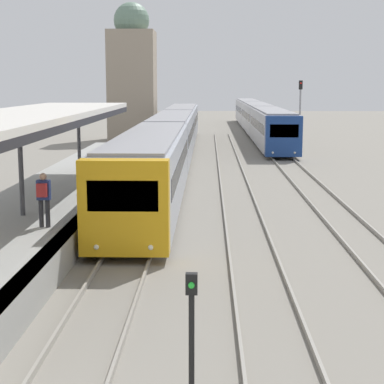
% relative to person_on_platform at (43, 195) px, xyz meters
% --- Properties ---
extents(platform_canopy, '(4.00, 23.88, 3.37)m').
position_rel_person_on_platform_xyz_m(platform_canopy, '(-1.14, 1.81, 2.26)').
color(platform_canopy, beige).
rests_on(platform_canopy, station_platform).
extents(person_on_platform, '(0.40, 0.40, 1.66)m').
position_rel_person_on_platform_xyz_m(person_on_platform, '(0.00, 0.00, 0.00)').
color(person_on_platform, '#2D2D33').
rests_on(person_on_platform, station_platform).
extents(train_near, '(2.66, 50.26, 3.22)m').
position_rel_person_on_platform_xyz_m(train_near, '(2.52, 24.26, -0.15)').
color(train_near, gold).
rests_on(train_near, ground_plane).
extents(train_far, '(2.56, 49.64, 3.20)m').
position_rel_person_on_platform_xyz_m(train_far, '(10.19, 50.14, -0.16)').
color(train_far, navy).
rests_on(train_far, ground_plane).
extents(signal_post_near, '(0.20, 0.21, 2.16)m').
position_rel_person_on_platform_xyz_m(signal_post_near, '(4.70, -8.69, -0.62)').
color(signal_post_near, black).
rests_on(signal_post_near, ground_plane).
extents(signal_mast_far, '(0.28, 0.29, 5.53)m').
position_rel_person_on_platform_xyz_m(signal_mast_far, '(12.23, 32.43, 1.51)').
color(signal_mast_far, gray).
rests_on(signal_mast_far, ground_plane).
extents(distant_domed_building, '(4.29, 4.29, 12.69)m').
position_rel_person_on_platform_xyz_m(distant_domed_building, '(-2.18, 41.86, 4.10)').
color(distant_domed_building, gray).
rests_on(distant_domed_building, ground_plane).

